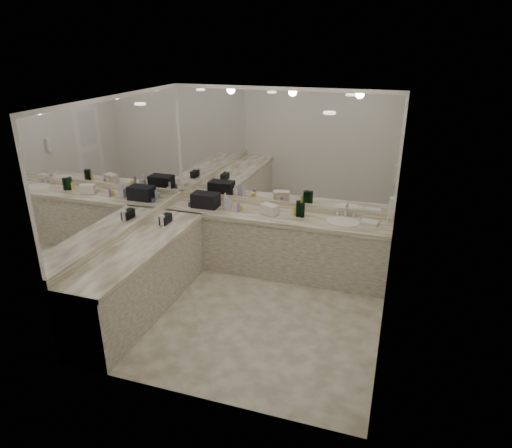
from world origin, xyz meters
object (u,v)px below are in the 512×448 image
(cream_cosmetic_case, at_px, (269,210))
(soap_bottle_a, at_px, (225,200))
(black_toiletry_bag, at_px, (206,200))
(wall_phone, at_px, (391,208))
(soap_bottle_c, at_px, (270,207))
(soap_bottle_b, at_px, (228,202))
(hand_towel, at_px, (370,222))
(sink, at_px, (343,222))

(cream_cosmetic_case, xyz_separation_m, soap_bottle_a, (-0.71, 0.11, 0.04))
(black_toiletry_bag, relative_size, cream_cosmetic_case, 1.59)
(wall_phone, relative_size, cream_cosmetic_case, 1.00)
(wall_phone, xyz_separation_m, black_toiletry_bag, (-2.61, 0.48, -0.34))
(wall_phone, height_order, cream_cosmetic_case, wall_phone)
(black_toiletry_bag, xyz_separation_m, soap_bottle_a, (0.27, 0.10, -0.00))
(black_toiletry_bag, relative_size, soap_bottle_c, 2.58)
(black_toiletry_bag, height_order, soap_bottle_c, black_toiletry_bag)
(soap_bottle_b, bearing_deg, wall_phone, -12.37)
(black_toiletry_bag, relative_size, hand_towel, 1.73)
(soap_bottle_a, bearing_deg, hand_towel, -0.90)
(wall_phone, height_order, soap_bottle_c, wall_phone)
(soap_bottle_a, distance_m, soap_bottle_b, 0.11)
(soap_bottle_b, bearing_deg, soap_bottle_a, 132.09)
(cream_cosmetic_case, relative_size, soap_bottle_b, 1.21)
(soap_bottle_c, bearing_deg, soap_bottle_b, -174.75)
(hand_towel, relative_size, soap_bottle_b, 1.11)
(wall_phone, distance_m, hand_towel, 0.74)
(sink, xyz_separation_m, cream_cosmetic_case, (-1.03, -0.03, 0.07))
(soap_bottle_b, bearing_deg, sink, 0.11)
(black_toiletry_bag, bearing_deg, soap_bottle_b, 2.98)
(wall_phone, bearing_deg, soap_bottle_c, 161.42)
(soap_bottle_c, bearing_deg, hand_towel, -0.26)
(soap_bottle_c, bearing_deg, sink, -2.95)
(wall_phone, distance_m, soap_bottle_c, 1.78)
(black_toiletry_bag, distance_m, soap_bottle_c, 0.97)
(black_toiletry_bag, relative_size, soap_bottle_a, 1.82)
(sink, xyz_separation_m, black_toiletry_bag, (-2.00, -0.02, 0.11))
(soap_bottle_a, height_order, soap_bottle_c, soap_bottle_a)
(wall_phone, height_order, soap_bottle_b, wall_phone)
(soap_bottle_a, height_order, soap_bottle_b, soap_bottle_a)
(sink, relative_size, black_toiletry_bag, 1.15)
(black_toiletry_bag, xyz_separation_m, hand_towel, (2.35, 0.07, -0.09))
(hand_towel, xyz_separation_m, soap_bottle_a, (-2.08, 0.03, 0.09))
(wall_phone, relative_size, hand_towel, 1.09)
(wall_phone, bearing_deg, soap_bottle_a, 166.07)
(wall_phone, distance_m, soap_bottle_b, 2.35)
(soap_bottle_a, bearing_deg, soap_bottle_b, -47.91)
(sink, relative_size, cream_cosmetic_case, 1.84)
(black_toiletry_bag, bearing_deg, soap_bottle_a, 20.65)
(wall_phone, relative_size, soap_bottle_b, 1.21)
(sink, distance_m, wall_phone, 0.91)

